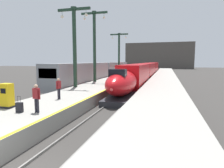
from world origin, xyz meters
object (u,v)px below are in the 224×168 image
object	(u,v)px
regional_train_adjacent	(102,71)
ticket_machine_yellow	(7,97)
station_column_mid	(74,40)
rolling_suitcase	(19,107)
station_column_distant	(119,50)
passenger_near_edge	(36,96)
passenger_mid_platform	(59,87)
highspeed_train_main	(146,71)
station_column_far	(94,40)

from	to	relation	value
regional_train_adjacent	ticket_machine_yellow	distance (m)	26.47
station_column_mid	rolling_suitcase	bearing A→B (deg)	-80.03
station_column_distant	ticket_machine_yellow	distance (m)	32.36
passenger_near_edge	passenger_mid_platform	distance (m)	4.14
highspeed_train_main	passenger_mid_platform	bearing A→B (deg)	-97.30
highspeed_train_main	regional_train_adjacent	bearing A→B (deg)	-137.99
station_column_far	ticket_machine_yellow	distance (m)	17.71
station_column_distant	rolling_suitcase	bearing A→B (deg)	-86.55
station_column_mid	passenger_mid_platform	xyz separation A→B (m)	(2.04, -6.98, -4.51)
station_column_mid	station_column_far	bearing A→B (deg)	90.00
passenger_near_edge	rolling_suitcase	xyz separation A→B (m)	(-1.04, -0.24, -0.69)
rolling_suitcase	passenger_near_edge	bearing A→B (deg)	13.08
highspeed_train_main	rolling_suitcase	xyz separation A→B (m)	(-3.92, -34.39, -0.60)
station_column_far	passenger_mid_platform	distance (m)	14.45
highspeed_train_main	regional_train_adjacent	xyz separation A→B (m)	(-8.10, -7.30, 0.18)
station_column_far	regional_train_adjacent	bearing A→B (deg)	103.10
station_column_distant	rolling_suitcase	distance (m)	33.23
ticket_machine_yellow	regional_train_adjacent	bearing A→B (deg)	95.53
regional_train_adjacent	station_column_far	xyz separation A→B (m)	(2.20, -9.45, 4.99)
station_column_mid	passenger_near_edge	bearing A→B (deg)	-74.67
station_column_mid	station_column_far	xyz separation A→B (m)	(0.00, 6.39, 0.57)
station_column_distant	passenger_mid_platform	distance (m)	28.92
highspeed_train_main	station_column_distant	bearing A→B (deg)	-164.51
ticket_machine_yellow	station_column_far	bearing A→B (deg)	91.19
station_column_distant	ticket_machine_yellow	size ratio (longest dim) A/B	5.73
highspeed_train_main	rolling_suitcase	bearing A→B (deg)	-96.51
regional_train_adjacent	station_column_distant	bearing A→B (deg)	68.76
rolling_suitcase	passenger_mid_platform	bearing A→B (deg)	89.13
station_column_far	rolling_suitcase	xyz separation A→B (m)	(1.98, -17.64, -5.76)
highspeed_train_main	rolling_suitcase	size ratio (longest dim) A/B	58.85
station_column_mid	highspeed_train_main	bearing A→B (deg)	75.70
highspeed_train_main	passenger_near_edge	xyz separation A→B (m)	(-2.88, -34.15, 0.09)
station_column_mid	rolling_suitcase	xyz separation A→B (m)	(1.98, -11.25, -5.20)
station_column_far	station_column_distant	world-z (taller)	station_column_far
station_column_mid	rolling_suitcase	size ratio (longest dim) A/B	9.31
station_column_mid	station_column_distant	xyz separation A→B (m)	(0.00, 21.51, 0.02)
station_column_mid	station_column_distant	distance (m)	21.51
station_column_mid	station_column_distant	bearing A→B (deg)	90.00
passenger_near_edge	rolling_suitcase	distance (m)	1.27
passenger_near_edge	rolling_suitcase	world-z (taller)	passenger_near_edge
station_column_mid	station_column_distant	world-z (taller)	station_column_distant
station_column_far	passenger_near_edge	bearing A→B (deg)	-80.16
station_column_mid	passenger_near_edge	xyz separation A→B (m)	(3.02, -11.01, -4.51)
highspeed_train_main	station_column_distant	xyz separation A→B (m)	(-5.90, -1.64, 4.62)
station_column_far	ticket_machine_yellow	xyz separation A→B (m)	(0.35, -16.89, -5.33)
regional_train_adjacent	rolling_suitcase	xyz separation A→B (m)	(4.18, -27.10, -0.77)
station_column_far	passenger_mid_platform	xyz separation A→B (m)	(2.04, -13.38, -5.08)
ticket_machine_yellow	passenger_mid_platform	bearing A→B (deg)	64.30
station_column_mid	station_column_far	size ratio (longest dim) A/B	0.89
regional_train_adjacent	station_column_distant	distance (m)	7.52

